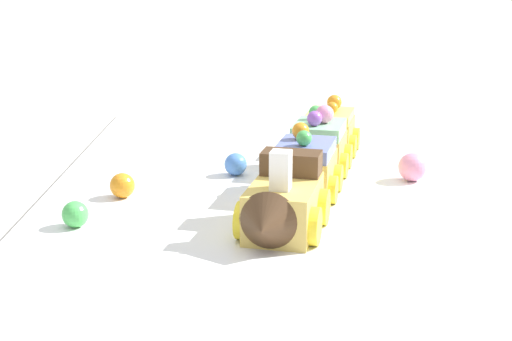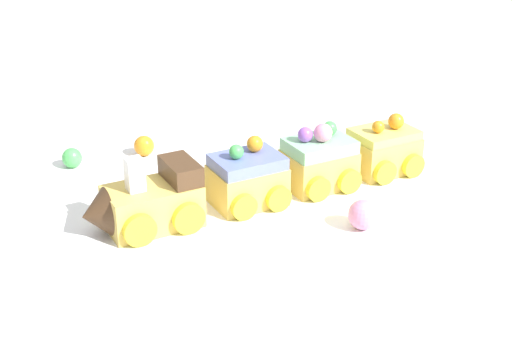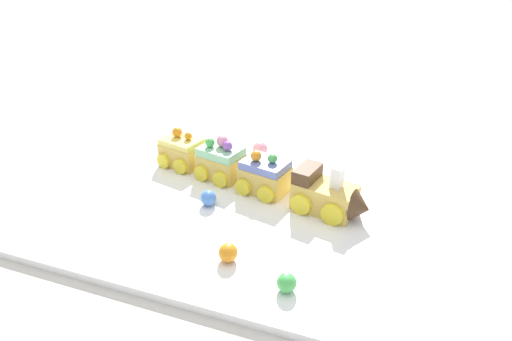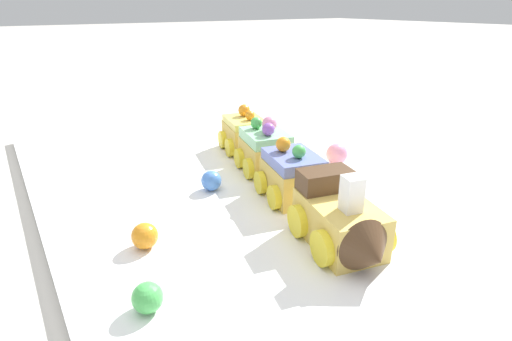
% 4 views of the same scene
% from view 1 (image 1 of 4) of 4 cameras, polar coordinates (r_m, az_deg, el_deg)
% --- Properties ---
extents(ground_plane, '(10.00, 10.00, 0.00)m').
position_cam_1_polar(ground_plane, '(0.75, 0.56, -2.12)').
color(ground_plane, beige).
extents(display_board, '(0.84, 0.44, 0.01)m').
position_cam_1_polar(display_board, '(0.75, 0.57, -1.68)').
color(display_board, white).
rests_on(display_board, ground_plane).
extents(cake_train_locomotive, '(0.12, 0.09, 0.08)m').
position_cam_1_polar(cake_train_locomotive, '(0.61, 2.11, -2.87)').
color(cake_train_locomotive, '#E0BC56').
rests_on(cake_train_locomotive, display_board).
extents(cake_car_blueberry, '(0.08, 0.08, 0.07)m').
position_cam_1_polar(cake_car_blueberry, '(0.71, 3.93, 0.11)').
color(cake_car_blueberry, '#E0BC56').
rests_on(cake_car_blueberry, display_board).
extents(cake_car_mint, '(0.08, 0.08, 0.08)m').
position_cam_1_polar(cake_car_mint, '(0.80, 5.03, 1.94)').
color(cake_car_mint, '#E0BC56').
rests_on(cake_car_mint, display_board).
extents(cake_car_lemon, '(0.08, 0.08, 0.07)m').
position_cam_1_polar(cake_car_lemon, '(0.88, 5.91, 3.10)').
color(cake_car_lemon, '#E0BC56').
rests_on(cake_car_lemon, display_board).
extents(gumball_blue, '(0.02, 0.02, 0.02)m').
position_cam_1_polar(gumball_blue, '(0.78, -1.64, 0.50)').
color(gumball_blue, '#4C84E0').
rests_on(gumball_blue, display_board).
extents(gumball_orange, '(0.02, 0.02, 0.02)m').
position_cam_1_polar(gumball_orange, '(0.72, -10.65, -1.19)').
color(gumball_orange, orange).
rests_on(gumball_orange, display_board).
extents(gumball_pink, '(0.03, 0.03, 0.03)m').
position_cam_1_polar(gumball_pink, '(0.78, 12.40, 0.26)').
color(gumball_pink, pink).
rests_on(gumball_pink, display_board).
extents(gumball_green, '(0.02, 0.02, 0.02)m').
position_cam_1_polar(gumball_green, '(0.65, -14.27, -3.41)').
color(gumball_green, '#4CBC56').
rests_on(gumball_green, display_board).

